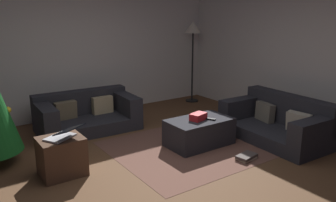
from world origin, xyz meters
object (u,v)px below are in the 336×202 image
object	(u,v)px
tv_remote	(210,119)
corner_lamp	(193,34)
couch_right	(279,123)
gift_box	(198,117)
book_stack	(246,157)
ottoman	(199,132)
side_table	(62,156)
couch_left	(86,115)
laptop	(64,134)

from	to	relation	value
tv_remote	corner_lamp	distance (m)	2.86
couch_right	gift_box	bearing A→B (deg)	70.26
couch_right	book_stack	size ratio (longest dim) A/B	5.21
ottoman	corner_lamp	bearing A→B (deg)	53.77
side_table	gift_box	bearing A→B (deg)	-6.43
tv_remote	gift_box	bearing A→B (deg)	116.90
couch_left	book_stack	xyz separation A→B (m)	(1.32, -2.45, -0.22)
ottoman	laptop	xyz separation A→B (m)	(-1.99, 0.16, 0.33)
ottoman	corner_lamp	world-z (taller)	corner_lamp
tv_remote	side_table	size ratio (longest dim) A/B	0.31
couch_left	couch_right	bearing A→B (deg)	139.22
gift_box	side_table	size ratio (longest dim) A/B	0.48
couch_right	corner_lamp	distance (m)	2.92
ottoman	book_stack	distance (m)	0.82
ottoman	gift_box	xyz separation A→B (m)	(-0.04, -0.01, 0.25)
couch_left	laptop	xyz separation A→B (m)	(-0.87, -1.51, 0.28)
couch_left	tv_remote	xyz separation A→B (m)	(1.24, -1.78, 0.16)
gift_box	side_table	bearing A→B (deg)	173.57
side_table	book_stack	bearing A→B (deg)	-24.20
couch_right	laptop	distance (m)	3.28
gift_box	ottoman	bearing A→B (deg)	18.09
ottoman	gift_box	size ratio (longest dim) A/B	3.89
couch_left	book_stack	world-z (taller)	couch_left
couch_right	corner_lamp	size ratio (longest dim) A/B	0.96
ottoman	side_table	distance (m)	2.03
side_table	corner_lamp	bearing A→B (deg)	28.02
ottoman	laptop	bearing A→B (deg)	175.40
ottoman	side_table	size ratio (longest dim) A/B	1.87
couch_left	book_stack	bearing A→B (deg)	120.68
couch_left	side_table	world-z (taller)	couch_left
couch_right	tv_remote	xyz separation A→B (m)	(-1.09, 0.41, 0.15)
gift_box	laptop	xyz separation A→B (m)	(-1.95, 0.17, 0.08)
couch_right	couch_left	bearing A→B (deg)	49.22
gift_box	book_stack	distance (m)	0.91
ottoman	corner_lamp	size ratio (longest dim) A/B	0.55
ottoman	laptop	world-z (taller)	laptop
tv_remote	book_stack	bearing A→B (deg)	-113.37
gift_box	tv_remote	bearing A→B (deg)	-33.19
couch_left	laptop	world-z (taller)	laptop
ottoman	corner_lamp	distance (m)	2.92
ottoman	tv_remote	xyz separation A→B (m)	(0.11, -0.11, 0.21)
couch_left	laptop	size ratio (longest dim) A/B	3.29
gift_box	tv_remote	world-z (taller)	gift_box
gift_box	book_stack	bearing A→B (deg)	-73.52
gift_box	tv_remote	xyz separation A→B (m)	(0.15, -0.10, -0.04)
couch_right	book_stack	xyz separation A→B (m)	(-1.01, -0.26, -0.23)
laptop	corner_lamp	distance (m)	4.15
tv_remote	side_table	bearing A→B (deg)	141.50
ottoman	book_stack	world-z (taller)	ottoman
couch_left	couch_right	xyz separation A→B (m)	(2.33, -2.19, 0.01)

